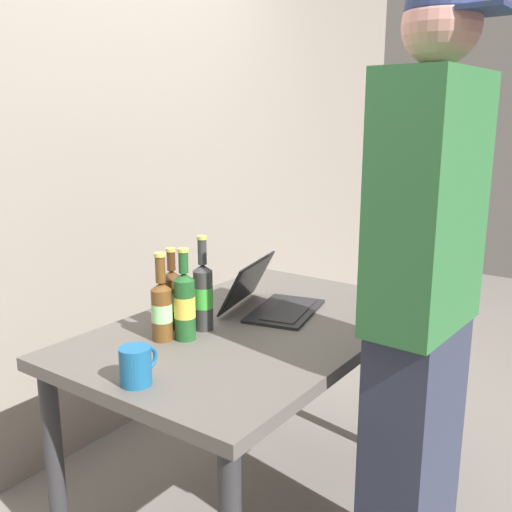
{
  "coord_description": "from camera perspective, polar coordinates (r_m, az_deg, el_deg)",
  "views": [
    {
      "loc": [
        -1.61,
        -1.16,
        1.47
      ],
      "look_at": [
        0.02,
        0.0,
        0.99
      ],
      "focal_mm": 40.77,
      "sensor_mm": 36.0,
      "label": 1
    }
  ],
  "objects": [
    {
      "name": "beer_bottle_dark",
      "position": [
        2.03,
        -5.21,
        -3.74
      ],
      "size": [
        0.07,
        0.07,
        0.34
      ],
      "color": "#333333",
      "rests_on": "desk"
    },
    {
      "name": "coffee_mug",
      "position": [
        1.68,
        -11.65,
        -10.48
      ],
      "size": [
        0.13,
        0.09,
        0.11
      ],
      "color": "#19598C",
      "rests_on": "desk"
    },
    {
      "name": "beer_bottle_brown",
      "position": [
        1.95,
        -7.02,
        -4.68
      ],
      "size": [
        0.07,
        0.07,
        0.31
      ],
      "color": "#1E5123",
      "rests_on": "desk"
    },
    {
      "name": "beer_bottle_amber",
      "position": [
        1.96,
        -9.23,
        -5.06
      ],
      "size": [
        0.07,
        0.07,
        0.3
      ],
      "color": "brown",
      "rests_on": "desk"
    },
    {
      "name": "beer_bottle_green",
      "position": [
        2.07,
        -8.2,
        -4.05
      ],
      "size": [
        0.08,
        0.08,
        0.29
      ],
      "color": "#472B14",
      "rests_on": "desk"
    },
    {
      "name": "laptop",
      "position": [
        2.24,
        1.44,
        -4.28
      ],
      "size": [
        0.41,
        0.39,
        0.2
      ],
      "color": "black",
      "rests_on": "desk"
    },
    {
      "name": "desk",
      "position": [
        2.14,
        -0.26,
        -8.79
      ],
      "size": [
        1.34,
        0.85,
        0.74
      ],
      "color": "#56514C",
      "rests_on": "ground"
    },
    {
      "name": "person_figure",
      "position": [
        1.71,
        15.92,
        -4.89
      ],
      "size": [
        0.41,
        0.29,
        1.82
      ],
      "color": "#2D3347",
      "rests_on": "ground"
    },
    {
      "name": "ground_plane",
      "position": [
        2.46,
        -0.24,
        -22.99
      ],
      "size": [
        8.0,
        8.0,
        0.0
      ],
      "primitive_type": "plane",
      "color": "slate",
      "rests_on": "ground"
    },
    {
      "name": "back_wall",
      "position": [
        2.62,
        -16.81,
        9.33
      ],
      "size": [
        6.0,
        0.1,
        2.6
      ],
      "primitive_type": "cube",
      "color": "gray",
      "rests_on": "ground"
    }
  ]
}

